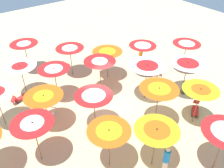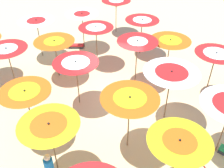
# 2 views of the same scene
# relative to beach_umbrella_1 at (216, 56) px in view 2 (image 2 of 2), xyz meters

# --- Properties ---
(ground) EXTENTS (43.14, 43.14, 0.04)m
(ground) POSITION_rel_beach_umbrella_1_xyz_m (4.44, 1.64, -2.26)
(ground) COLOR beige
(beach_umbrella_1) EXTENTS (1.92, 1.92, 2.46)m
(beach_umbrella_1) POSITION_rel_beach_umbrella_1_xyz_m (0.00, 0.00, 0.00)
(beach_umbrella_1) COLOR brown
(beach_umbrella_1) RESTS_ON ground
(beach_umbrella_2) EXTENTS (2.10, 2.10, 2.18)m
(beach_umbrella_2) POSITION_rel_beach_umbrella_1_xyz_m (2.17, -1.19, -0.31)
(beach_umbrella_2) COLOR brown
(beach_umbrella_2) RESTS_ON ground
(beach_umbrella_3) EXTENTS (1.99, 1.99, 2.27)m
(beach_umbrella_3) POSITION_rel_beach_umbrella_1_xyz_m (4.07, -3.02, -0.19)
(beach_umbrella_3) COLOR brown
(beach_umbrella_3) RESTS_ON ground
(beach_umbrella_4) EXTENTS (1.98, 1.98, 2.36)m
(beach_umbrella_4) POSITION_rel_beach_umbrella_1_xyz_m (6.43, -5.42, -0.15)
(beach_umbrella_4) COLOR brown
(beach_umbrella_4) RESTS_ON ground
(beach_umbrella_6) EXTENTS (2.26, 2.26, 2.53)m
(beach_umbrella_6) POSITION_rel_beach_umbrella_1_xyz_m (1.68, 2.21, 0.03)
(beach_umbrella_6) COLOR brown
(beach_umbrella_6) RESTS_ON ground
(beach_umbrella_7) EXTENTS (2.02, 2.02, 2.46)m
(beach_umbrella_7) POSITION_rel_beach_umbrella_1_xyz_m (3.61, -0.00, -0.01)
(beach_umbrella_7) COLOR brown
(beach_umbrella_7) RESTS_ON ground
(beach_umbrella_8) EXTENTS (1.93, 1.93, 2.33)m
(beach_umbrella_8) POSITION_rel_beach_umbrella_1_xyz_m (6.20, -1.12, -0.19)
(beach_umbrella_8) COLOR brown
(beach_umbrella_8) RESTS_ON ground
(beach_umbrella_9) EXTENTS (2.03, 2.03, 2.32)m
(beach_umbrella_9) POSITION_rel_beach_umbrella_1_xyz_m (7.71, -2.66, -0.16)
(beach_umbrella_9) COLOR brown
(beach_umbrella_9) RESTS_ON ground
(beach_umbrella_10) EXTENTS (1.95, 1.95, 2.39)m
(beach_umbrella_10) POSITION_rel_beach_umbrella_1_xyz_m (0.96, 5.52, -0.09)
(beach_umbrella_10) COLOR brown
(beach_umbrella_10) RESTS_ON ground
(beach_umbrella_11) EXTENTS (2.09, 2.09, 2.55)m
(beach_umbrella_11) POSITION_rel_beach_umbrella_1_xyz_m (2.81, 4.28, 0.05)
(beach_umbrella_11) COLOR brown
(beach_umbrella_11) RESTS_ON ground
(beach_umbrella_12) EXTENTS (2.02, 2.02, 2.34)m
(beach_umbrella_12) POSITION_rel_beach_umbrella_1_xyz_m (5.71, 2.50, -0.17)
(beach_umbrella_12) COLOR brown
(beach_umbrella_12) RESTS_ON ground
(beach_umbrella_13) EXTENTS (2.08, 2.08, 2.18)m
(beach_umbrella_13) POSITION_rel_beach_umbrella_1_xyz_m (7.72, 0.79, -0.28)
(beach_umbrella_13) COLOR brown
(beach_umbrella_13) RESTS_ON ground
(beach_umbrella_14) EXTENTS (2.06, 2.06, 2.38)m
(beach_umbrella_14) POSITION_rel_beach_umbrella_1_xyz_m (9.70, -0.78, -0.07)
(beach_umbrella_14) COLOR brown
(beach_umbrella_14) RESTS_ON ground
(beach_umbrella_16) EXTENTS (1.99, 1.99, 2.43)m
(beach_umbrella_16) POSITION_rel_beach_umbrella_1_xyz_m (4.90, 6.19, -0.05)
(beach_umbrella_16) COLOR brown
(beach_umbrella_16) RESTS_ON ground
(beach_umbrella_17) EXTENTS (1.93, 1.93, 2.43)m
(beach_umbrella_17) POSITION_rel_beach_umbrella_1_xyz_m (6.57, 5.00, -0.05)
(beach_umbrella_17) COLOR brown
(beach_umbrella_17) RESTS_ON ground
(beach_umbrella_18) EXTENTS (1.91, 1.91, 2.54)m
(beach_umbrella_18) POSITION_rel_beach_umbrella_1_xyz_m (9.03, 2.73, 0.02)
(beach_umbrella_18) COLOR brown
(beach_umbrella_18) RESTS_ON ground
(lounger_1) EXTENTS (1.25, 0.71, 0.59)m
(lounger_1) POSITION_rel_beach_umbrella_1_xyz_m (8.22, -2.36, -2.04)
(lounger_1) COLOR #333338
(lounger_1) RESTS_ON ground
(lounger_2) EXTENTS (1.12, 1.08, 0.58)m
(lounger_2) POSITION_rel_beach_umbrella_1_xyz_m (7.44, 0.28, -2.04)
(lounger_2) COLOR silver
(lounger_2) RESTS_ON ground
(lounger_5) EXTENTS (1.06, 1.06, 0.65)m
(lounger_5) POSITION_rel_beach_umbrella_1_xyz_m (-0.65, 0.69, -2.04)
(lounger_5) COLOR olive
(lounger_5) RESTS_ON ground
(beach_ball) EXTENTS (0.27, 0.27, 0.27)m
(beach_ball) POSITION_rel_beach_umbrella_1_xyz_m (3.79, -4.20, -2.11)
(beach_ball) COLOR red
(beach_ball) RESTS_ON ground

